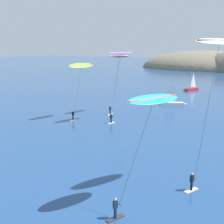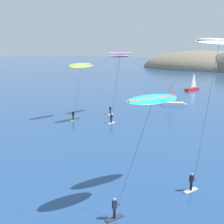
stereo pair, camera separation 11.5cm
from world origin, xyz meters
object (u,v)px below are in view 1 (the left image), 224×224
Objects in this scene: kitesurfer_lime at (80,70)px; kitesurfer_white at (217,54)px; sailboat_near at (174,103)px; kitesurfer_cyan at (151,108)px; sailboat_far at (191,88)px; kitesurfer_purple at (120,59)px; kitesurfer_black at (118,61)px.

kitesurfer_white reaches higher than kitesurfer_lime.
sailboat_near is 0.58× the size of kitesurfer_lime.
kitesurfer_white is (2.98, 6.18, 3.90)m from kitesurfer_cyan.
sailboat_near is 0.98× the size of sailboat_far.
kitesurfer_purple reaches higher than kitesurfer_lime.
sailboat_far is at bearing 110.00° from kitesurfer_white.
sailboat_near is at bearing 64.87° from kitesurfer_lime.
kitesurfer_black is at bearing 124.44° from kitesurfer_purple.
kitesurfer_black is (-6.36, -12.73, 9.26)m from sailboat_near.
sailboat_far is at bearing 82.91° from kitesurfer_lime.
kitesurfer_purple reaches higher than kitesurfer_cyan.
kitesurfer_white is at bearing 64.22° from kitesurfer_cyan.
kitesurfer_black is 0.83× the size of kitesurfer_white.
kitesurfer_lime reaches higher than sailboat_far.
kitesurfer_cyan is at bearing -115.78° from kitesurfer_white.
kitesurfer_white is 1.13× the size of kitesurfer_purple.
kitesurfer_purple reaches higher than sailboat_near.
kitesurfer_black is 6.55m from kitesurfer_purple.
kitesurfer_lime reaches higher than kitesurfer_cyan.
kitesurfer_purple reaches higher than sailboat_far.
kitesurfer_black is 1.13× the size of kitesurfer_lime.
kitesurfer_white is (16.36, -32.84, 11.36)m from sailboat_near.
sailboat_near is 23.59m from kitesurfer_lime.
kitesurfer_white reaches higher than kitesurfer_black.
kitesurfer_white is at bearing -41.50° from kitesurfer_black.
kitesurfer_lime is at bearing -112.60° from kitesurfer_black.
kitesurfer_black is at bearing -116.54° from sailboat_near.
sailboat_far is at bearing 91.88° from kitesurfer_purple.
kitesurfer_white reaches higher than sailboat_near.
kitesurfer_black is at bearing 138.50° from kitesurfer_white.
kitesurfer_black is at bearing 67.40° from kitesurfer_lime.
kitesurfer_purple is (-19.04, 14.74, -1.38)m from kitesurfer_white.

